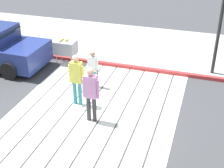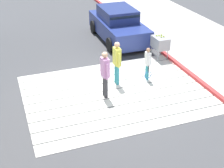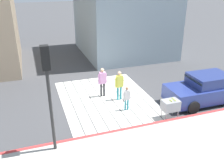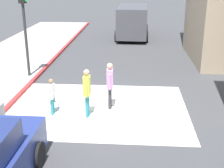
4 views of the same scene
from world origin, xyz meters
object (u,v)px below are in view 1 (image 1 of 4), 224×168
(pedestrian_adult_lead, at_px, (91,91))
(tennis_ball_cart, at_px, (66,47))
(pedestrian_adult_trailing, at_px, (76,76))
(pedestrian_child_with_racket, at_px, (93,67))

(pedestrian_adult_lead, bearing_deg, tennis_ball_cart, -144.83)
(pedestrian_adult_trailing, distance_m, pedestrian_child_with_racket, 1.24)
(pedestrian_adult_lead, xyz_separation_m, pedestrian_child_with_racket, (-1.93, -0.67, -0.26))
(pedestrian_adult_lead, relative_size, pedestrian_adult_trailing, 1.01)
(tennis_ball_cart, bearing_deg, pedestrian_child_with_racket, 50.02)
(pedestrian_adult_trailing, bearing_deg, pedestrian_adult_lead, 46.10)
(pedestrian_child_with_racket, bearing_deg, pedestrian_adult_lead, 19.26)
(tennis_ball_cart, height_order, pedestrian_adult_trailing, pedestrian_adult_trailing)
(tennis_ball_cart, relative_size, pedestrian_adult_lead, 0.60)
(pedestrian_adult_lead, relative_size, pedestrian_child_with_racket, 1.31)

